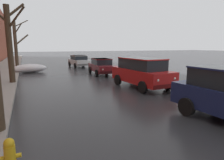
{
  "coord_description": "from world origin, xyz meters",
  "views": [
    {
      "loc": [
        -4.5,
        2.53,
        2.53
      ],
      "look_at": [
        -0.52,
        11.42,
        0.83
      ],
      "focal_mm": 31.14,
      "sensor_mm": 36.0,
      "label": 1
    }
  ],
  "objects_px": {
    "sedan_white_parked_far_down_block": "(79,61)",
    "fire_hydrant": "(10,155)",
    "bare_tree_far_down_block": "(16,44)",
    "sedan_maroon_parked_kerbside_mid": "(102,66)",
    "bare_tree_mid_block": "(9,41)",
    "suv_red_parked_kerbside_close": "(141,72)"
  },
  "relations": [
    {
      "from": "suv_red_parked_kerbside_close",
      "to": "bare_tree_far_down_block",
      "type": "bearing_deg",
      "value": 116.0
    },
    {
      "from": "bare_tree_mid_block",
      "to": "suv_red_parked_kerbside_close",
      "type": "height_order",
      "value": "bare_tree_mid_block"
    },
    {
      "from": "sedan_maroon_parked_kerbside_mid",
      "to": "sedan_white_parked_far_down_block",
      "type": "distance_m",
      "value": 7.22
    },
    {
      "from": "bare_tree_mid_block",
      "to": "sedan_white_parked_far_down_block",
      "type": "relative_size",
      "value": 1.38
    },
    {
      "from": "sedan_white_parked_far_down_block",
      "to": "fire_hydrant",
      "type": "height_order",
      "value": "sedan_white_parked_far_down_block"
    },
    {
      "from": "fire_hydrant",
      "to": "bare_tree_far_down_block",
      "type": "bearing_deg",
      "value": 91.04
    },
    {
      "from": "bare_tree_mid_block",
      "to": "fire_hydrant",
      "type": "distance_m",
      "value": 10.73
    },
    {
      "from": "sedan_white_parked_far_down_block",
      "to": "fire_hydrant",
      "type": "xyz_separation_m",
      "value": [
        -6.55,
        -19.5,
        -0.4
      ]
    },
    {
      "from": "suv_red_parked_kerbside_close",
      "to": "sedan_white_parked_far_down_block",
      "type": "relative_size",
      "value": 1.14
    },
    {
      "from": "sedan_maroon_parked_kerbside_mid",
      "to": "sedan_white_parked_far_down_block",
      "type": "xyz_separation_m",
      "value": [
        -0.22,
        7.22,
        0.0
      ]
    },
    {
      "from": "bare_tree_far_down_block",
      "to": "sedan_white_parked_far_down_block",
      "type": "distance_m",
      "value": 7.37
    },
    {
      "from": "suv_red_parked_kerbside_close",
      "to": "sedan_maroon_parked_kerbside_mid",
      "type": "xyz_separation_m",
      "value": [
        -0.17,
        6.32,
        -0.24
      ]
    },
    {
      "from": "bare_tree_far_down_block",
      "to": "bare_tree_mid_block",
      "type": "bearing_deg",
      "value": -90.34
    },
    {
      "from": "sedan_white_parked_far_down_block",
      "to": "fire_hydrant",
      "type": "distance_m",
      "value": 20.58
    },
    {
      "from": "bare_tree_far_down_block",
      "to": "suv_red_parked_kerbside_close",
      "type": "relative_size",
      "value": 1.22
    },
    {
      "from": "bare_tree_far_down_block",
      "to": "sedan_maroon_parked_kerbside_mid",
      "type": "relative_size",
      "value": 1.36
    },
    {
      "from": "bare_tree_far_down_block",
      "to": "sedan_white_parked_far_down_block",
      "type": "xyz_separation_m",
      "value": [
        6.93,
        -1.47,
        -2.04
      ]
    },
    {
      "from": "bare_tree_far_down_block",
      "to": "fire_hydrant",
      "type": "bearing_deg",
      "value": -88.96
    },
    {
      "from": "bare_tree_mid_block",
      "to": "sedan_maroon_parked_kerbside_mid",
      "type": "xyz_separation_m",
      "value": [
        7.21,
        1.86,
        -2.14
      ]
    },
    {
      "from": "bare_tree_mid_block",
      "to": "bare_tree_far_down_block",
      "type": "distance_m",
      "value": 10.56
    },
    {
      "from": "sedan_maroon_parked_kerbside_mid",
      "to": "sedan_white_parked_far_down_block",
      "type": "height_order",
      "value": "same"
    },
    {
      "from": "bare_tree_mid_block",
      "to": "suv_red_parked_kerbside_close",
      "type": "distance_m",
      "value": 8.83
    }
  ]
}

